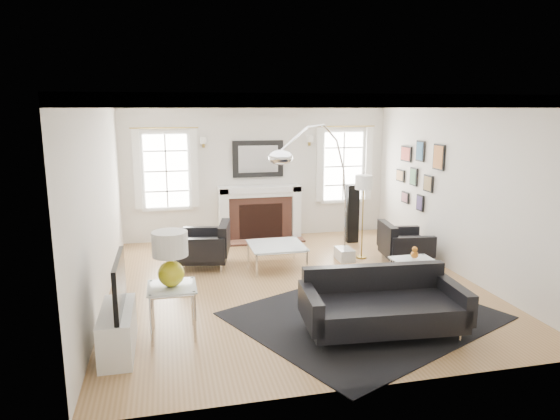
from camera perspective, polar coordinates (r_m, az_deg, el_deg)
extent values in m
plane|color=olive|center=(7.83, 1.53, -8.42)|extent=(6.00, 6.00, 0.00)
cube|color=silver|center=(10.37, -2.56, 4.50)|extent=(5.50, 0.04, 2.80)
cube|color=silver|center=(4.69, 10.79, -4.45)|extent=(5.50, 0.04, 2.80)
cube|color=silver|center=(7.29, -19.83, 0.80)|extent=(0.04, 6.00, 2.80)
cube|color=silver|center=(8.57, 19.71, 2.33)|extent=(0.04, 6.00, 2.80)
cube|color=white|center=(7.36, 1.65, 12.53)|extent=(5.50, 6.00, 0.02)
cube|color=white|center=(7.36, 1.65, 12.07)|extent=(5.50, 6.00, 0.12)
cube|color=white|center=(10.21, -6.46, -0.51)|extent=(0.18, 0.38, 1.10)
cube|color=white|center=(10.47, 1.72, -0.13)|extent=(0.18, 0.38, 1.10)
cube|color=white|center=(10.22, -2.34, 2.42)|extent=(1.70, 0.38, 0.12)
cube|color=white|center=(10.24, -2.34, 1.87)|extent=(1.50, 0.34, 0.10)
cube|color=brown|center=(10.35, -2.33, -0.84)|extent=(1.30, 0.30, 0.90)
cube|color=black|center=(10.27, -2.23, -1.34)|extent=(0.90, 0.10, 0.76)
cube|color=brown|center=(10.20, -2.03, -3.52)|extent=(1.70, 0.50, 0.04)
cube|color=black|center=(10.30, -2.53, 5.86)|extent=(1.05, 0.06, 0.75)
cube|color=white|center=(10.27, -2.50, 5.84)|extent=(0.82, 0.02, 0.55)
cube|color=white|center=(10.17, -12.87, 4.37)|extent=(1.00, 0.05, 1.60)
cube|color=white|center=(10.14, -12.87, 4.35)|extent=(0.84, 0.02, 1.44)
cube|color=white|center=(10.08, -16.02, 4.43)|extent=(0.14, 0.05, 1.55)
cube|color=white|center=(10.08, -9.75, 4.71)|extent=(0.14, 0.05, 1.55)
cube|color=white|center=(10.82, 7.19, 4.99)|extent=(1.00, 0.05, 1.60)
cube|color=white|center=(10.79, 7.24, 4.97)|extent=(0.84, 0.02, 1.44)
cube|color=white|center=(10.54, 4.56, 5.14)|extent=(0.14, 0.05, 1.55)
cube|color=white|center=(10.92, 10.10, 5.22)|extent=(0.14, 0.05, 1.55)
cube|color=black|center=(9.01, 17.70, 5.77)|extent=(0.03, 0.34, 0.44)
cube|color=#B86A31|center=(9.00, 17.60, 5.77)|extent=(0.01, 0.29, 0.39)
cube|color=black|center=(9.56, 15.75, 6.50)|extent=(0.03, 0.28, 0.38)
cube|color=#2C567B|center=(9.56, 15.66, 6.50)|extent=(0.01, 0.23, 0.33)
cube|color=black|center=(10.06, 14.23, 6.23)|extent=(0.03, 0.40, 0.30)
cube|color=#BC4639|center=(10.05, 14.14, 6.24)|extent=(0.01, 0.35, 0.25)
cube|color=black|center=(9.32, 16.59, 2.92)|extent=(0.03, 0.30, 0.30)
cube|color=olive|center=(9.31, 16.49, 2.92)|extent=(0.01, 0.25, 0.25)
cube|color=black|center=(9.79, 15.04, 3.70)|extent=(0.03, 0.26, 0.34)
cube|color=#47774D|center=(9.78, 14.94, 3.70)|extent=(0.01, 0.21, 0.29)
cube|color=black|center=(10.28, 13.60, 3.85)|extent=(0.03, 0.32, 0.24)
cube|color=tan|center=(10.28, 13.51, 3.85)|extent=(0.01, 0.27, 0.19)
cube|color=black|center=(9.60, 15.72, 0.79)|extent=(0.03, 0.24, 0.30)
cube|color=#3A2B57|center=(9.59, 15.63, 0.78)|extent=(0.01, 0.19, 0.25)
cube|color=black|center=(10.12, 14.12, 1.41)|extent=(0.03, 0.28, 0.22)
cube|color=#895056|center=(10.12, 14.03, 1.41)|extent=(0.01, 0.23, 0.17)
cube|color=white|center=(5.97, -18.04, -13.01)|extent=(0.35, 1.00, 0.50)
cube|color=black|center=(5.77, -17.89, -8.02)|extent=(0.05, 1.00, 0.58)
cube|color=black|center=(6.78, 9.61, -11.80)|extent=(3.86, 3.62, 0.01)
cube|color=black|center=(6.20, 11.72, -11.41)|extent=(1.88, 0.99, 0.30)
cube|color=black|center=(6.45, 10.62, -8.31)|extent=(1.82, 0.28, 0.50)
cube|color=black|center=(5.92, 3.52, -11.05)|extent=(0.21, 0.87, 0.38)
cube|color=black|center=(6.50, 19.23, -9.57)|extent=(0.21, 0.87, 0.38)
cube|color=black|center=(8.68, -8.74, -4.56)|extent=(0.95, 0.95, 0.30)
cube|color=black|center=(8.59, -6.37, -3.14)|extent=(0.30, 0.82, 0.50)
cube|color=black|center=(9.04, -8.44, -3.11)|extent=(0.82, 0.28, 0.38)
cube|color=black|center=(8.27, -9.11, -4.53)|extent=(0.82, 0.28, 0.38)
cube|color=black|center=(9.08, 14.13, -4.19)|extent=(0.84, 0.84, 0.28)
cube|color=black|center=(8.91, 12.14, -3.00)|extent=(0.22, 0.77, 0.47)
cube|color=black|center=(8.71, 15.02, -4.13)|extent=(0.76, 0.20, 0.36)
cube|color=black|center=(9.39, 13.37, -2.91)|extent=(0.76, 0.20, 0.36)
cube|color=silver|center=(8.46, -0.40, -4.05)|extent=(0.91, 0.91, 0.02)
cylinder|color=silver|center=(8.05, -2.67, -6.33)|extent=(0.04, 0.04, 0.41)
cylinder|color=silver|center=(8.23, 3.08, -5.93)|extent=(0.04, 0.04, 0.41)
cylinder|color=silver|center=(8.84, -3.64, -4.70)|extent=(0.04, 0.04, 0.41)
cylinder|color=silver|center=(9.00, 1.62, -4.37)|extent=(0.04, 0.04, 0.41)
cube|color=silver|center=(6.07, -12.26, -8.59)|extent=(0.57, 0.57, 0.02)
cylinder|color=silver|center=(5.96, -14.48, -12.20)|extent=(0.04, 0.04, 0.62)
cylinder|color=silver|center=(5.96, -9.72, -11.99)|extent=(0.04, 0.04, 0.62)
cylinder|color=silver|center=(6.41, -14.38, -10.47)|extent=(0.04, 0.04, 0.62)
cylinder|color=silver|center=(6.41, -9.97, -10.27)|extent=(0.04, 0.04, 0.62)
cube|color=silver|center=(7.16, 15.08, -5.59)|extent=(0.57, 0.48, 0.02)
cylinder|color=silver|center=(6.98, 13.93, -8.59)|extent=(0.04, 0.04, 0.62)
cylinder|color=silver|center=(7.21, 17.42, -8.14)|extent=(0.04, 0.04, 0.62)
cylinder|color=silver|center=(7.32, 12.54, -7.58)|extent=(0.04, 0.04, 0.62)
cylinder|color=silver|center=(7.53, 15.91, -7.19)|extent=(0.04, 0.04, 0.62)
sphere|color=gold|center=(6.02, -12.33, -7.11)|extent=(0.31, 0.31, 0.31)
cylinder|color=gold|center=(5.97, -12.39, -5.70)|extent=(0.04, 0.04, 0.12)
cylinder|color=white|center=(5.91, -12.48, -3.79)|extent=(0.41, 0.41, 0.29)
sphere|color=#B56117|center=(7.14, 15.12, -4.95)|extent=(0.11, 0.11, 0.11)
sphere|color=#B56117|center=(7.12, 15.15, -4.35)|extent=(0.08, 0.08, 0.08)
cube|color=silver|center=(9.05, 7.37, -5.02)|extent=(0.26, 0.42, 0.21)
ellipsoid|color=silver|center=(7.08, 0.05, 6.04)|extent=(0.36, 0.36, 0.21)
cylinder|color=#A68639|center=(9.24, 9.27, -5.32)|extent=(0.19, 0.19, 0.03)
cylinder|color=#A68639|center=(9.07, 9.40, -1.35)|extent=(0.02, 0.02, 1.34)
cylinder|color=white|center=(8.94, 9.56, 3.14)|extent=(0.31, 0.31, 0.25)
cube|color=black|center=(10.18, 8.21, -0.37)|extent=(0.24, 0.24, 1.18)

